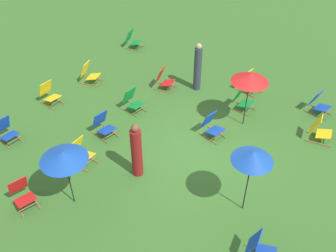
{
  "coord_description": "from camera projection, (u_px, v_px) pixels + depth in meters",
  "views": [
    {
      "loc": [
        -7.36,
        -3.7,
        7.7
      ],
      "look_at": [
        0.0,
        1.2,
        0.5
      ],
      "focal_mm": 39.96,
      "sensor_mm": 36.0,
      "label": 1
    }
  ],
  "objects": [
    {
      "name": "deckchair_1",
      "position": [
        133.0,
        101.0,
        12.66
      ],
      "size": [
        0.57,
        0.82,
        0.83
      ],
      "rotation": [
        0.0,
        0.0,
        -0.13
      ],
      "color": "olive",
      "rests_on": "ground"
    },
    {
      "name": "umbrella_0",
      "position": [
        250.0,
        77.0,
        11.18
      ],
      "size": [
        1.16,
        1.16,
        1.93
      ],
      "color": "black",
      "rests_on": "ground"
    },
    {
      "name": "deckchair_4",
      "position": [
        22.0,
        193.0,
        9.5
      ],
      "size": [
        0.68,
        0.87,
        0.83
      ],
      "rotation": [
        0.0,
        0.0,
        -0.3
      ],
      "color": "olive",
      "rests_on": "ground"
    },
    {
      "name": "deckchair_8",
      "position": [
        103.0,
        125.0,
        11.65
      ],
      "size": [
        0.61,
        0.83,
        0.83
      ],
      "rotation": [
        0.0,
        0.0,
        -0.18
      ],
      "color": "olive",
      "rests_on": "ground"
    },
    {
      "name": "deckchair_9",
      "position": [
        242.0,
        100.0,
        12.71
      ],
      "size": [
        0.52,
        0.79,
        0.83
      ],
      "rotation": [
        0.0,
        0.0,
        -0.06
      ],
      "color": "olive",
      "rests_on": "ground"
    },
    {
      "name": "deckchair_12",
      "position": [
        80.0,
        152.0,
        10.69
      ],
      "size": [
        0.48,
        0.76,
        0.83
      ],
      "rotation": [
        0.0,
        0.0,
        -0.01
      ],
      "color": "olive",
      "rests_on": "ground"
    },
    {
      "name": "person_1",
      "position": [
        198.0,
        68.0,
        13.37
      ],
      "size": [
        0.29,
        0.29,
        1.83
      ],
      "rotation": [
        0.0,
        0.0,
        0.07
      ],
      "color": "#333847",
      "rests_on": "ground"
    },
    {
      "name": "deckchair_13",
      "position": [
        320.0,
        130.0,
        11.46
      ],
      "size": [
        0.59,
        0.83,
        0.83
      ],
      "rotation": [
        0.0,
        0.0,
        0.16
      ],
      "color": "olive",
      "rests_on": "ground"
    },
    {
      "name": "deckchair_2",
      "position": [
        89.0,
        74.0,
        14.03
      ],
      "size": [
        0.68,
        0.87,
        0.83
      ],
      "rotation": [
        0.0,
        0.0,
        0.29
      ],
      "color": "olive",
      "rests_on": "ground"
    },
    {
      "name": "umbrella_1",
      "position": [
        253.0,
        156.0,
        8.45
      ],
      "size": [
        0.98,
        0.98,
        1.98
      ],
      "color": "black",
      "rests_on": "ground"
    },
    {
      "name": "deckchair_6",
      "position": [
        49.0,
        94.0,
        12.99
      ],
      "size": [
        0.53,
        0.79,
        0.83
      ],
      "rotation": [
        0.0,
        0.0,
        -0.07
      ],
      "color": "olive",
      "rests_on": "ground"
    },
    {
      "name": "deckchair_0",
      "position": [
        259.0,
        249.0,
        8.27
      ],
      "size": [
        0.59,
        0.83,
        0.83
      ],
      "rotation": [
        0.0,
        0.0,
        0.16
      ],
      "color": "olive",
      "rests_on": "ground"
    },
    {
      "name": "deckchair_11",
      "position": [
        319.0,
        103.0,
        12.55
      ],
      "size": [
        0.63,
        0.85,
        0.83
      ],
      "rotation": [
        0.0,
        0.0,
        -0.22
      ],
      "color": "olive",
      "rests_on": "ground"
    },
    {
      "name": "deckchair_7",
      "position": [
        249.0,
        82.0,
        13.57
      ],
      "size": [
        0.6,
        0.83,
        0.83
      ],
      "rotation": [
        0.0,
        0.0,
        -0.17
      ],
      "color": "olive",
      "rests_on": "ground"
    },
    {
      "name": "person_0",
      "position": [
        137.0,
        151.0,
        10.04
      ],
      "size": [
        0.37,
        0.37,
        1.76
      ],
      "rotation": [
        0.0,
        0.0,
        1.31
      ],
      "color": "maroon",
      "rests_on": "ground"
    },
    {
      "name": "deckchair_14",
      "position": [
        6.0,
        131.0,
        11.43
      ],
      "size": [
        0.57,
        0.82,
        0.83
      ],
      "rotation": [
        0.0,
        0.0,
        -0.13
      ],
      "color": "olive",
      "rests_on": "ground"
    },
    {
      "name": "deckchair_3",
      "position": [
        133.0,
        40.0,
        16.21
      ],
      "size": [
        0.62,
        0.84,
        0.83
      ],
      "rotation": [
        0.0,
        0.0,
        0.2
      ],
      "color": "olive",
      "rests_on": "ground"
    },
    {
      "name": "deckchair_10",
      "position": [
        212.0,
        126.0,
        11.62
      ],
      "size": [
        0.64,
        0.85,
        0.83
      ],
      "rotation": [
        0.0,
        0.0,
        -0.23
      ],
      "color": "olive",
      "rests_on": "ground"
    },
    {
      "name": "deckchair_5",
      "position": [
        164.0,
        80.0,
        13.71
      ],
      "size": [
        0.62,
        0.84,
        0.83
      ],
      "rotation": [
        0.0,
        0.0,
        0.21
      ],
      "color": "olive",
      "rests_on": "ground"
    },
    {
      "name": "ground_plane",
      "position": [
        201.0,
        153.0,
        11.21
      ],
      "size": [
        40.0,
        40.0,
        0.0
      ],
      "primitive_type": "plane",
      "color": "#386B28"
    },
    {
      "name": "umbrella_2",
      "position": [
        63.0,
        156.0,
        8.74
      ],
      "size": [
        1.16,
        1.16,
        1.77
      ],
      "color": "black",
      "rests_on": "ground"
    }
  ]
}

